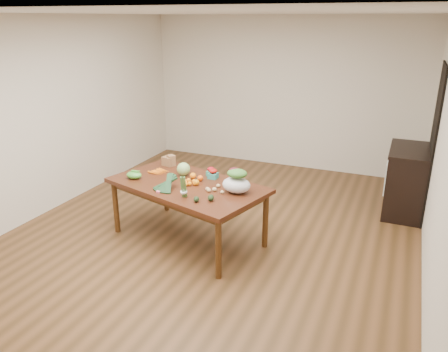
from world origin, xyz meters
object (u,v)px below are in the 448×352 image
at_px(dining_table, 188,212).
at_px(paper_bag, 168,160).
at_px(cabbage, 184,169).
at_px(mandarin_cluster, 189,181).
at_px(kale_bunch, 164,184).
at_px(salad_bag, 236,182).
at_px(asparagus_bundle, 184,187).
at_px(cabinet, 406,181).

distance_m(dining_table, paper_bag, 0.88).
relative_size(cabbage, mandarin_cluster, 0.94).
bearing_deg(cabbage, mandarin_cluster, -51.76).
height_order(cabbage, kale_bunch, cabbage).
bearing_deg(salad_bag, paper_bag, 155.74).
height_order(mandarin_cluster, kale_bunch, kale_bunch).
bearing_deg(dining_table, asparagus_bundle, -51.08).
relative_size(dining_table, salad_bag, 5.67).
distance_m(kale_bunch, salad_bag, 0.84).
bearing_deg(dining_table, mandarin_cluster, -20.44).
height_order(cabinet, mandarin_cluster, cabinet).
xyz_separation_m(dining_table, kale_bunch, (-0.14, -0.29, 0.45)).
bearing_deg(kale_bunch, dining_table, 79.88).
xyz_separation_m(cabbage, kale_bunch, (0.03, -0.53, -0.00)).
bearing_deg(mandarin_cluster, asparagus_bundle, -70.37).
xyz_separation_m(dining_table, salad_bag, (0.65, -0.03, 0.50)).
xyz_separation_m(cabinet, cabbage, (-2.63, -1.72, 0.36)).
height_order(paper_bag, salad_bag, salad_bag).
height_order(dining_table, paper_bag, paper_bag).
xyz_separation_m(cabinet, asparagus_bundle, (-2.29, -2.35, 0.40)).
distance_m(paper_bag, mandarin_cluster, 0.80).
xyz_separation_m(cabinet, mandarin_cluster, (-2.42, -1.99, 0.32)).
height_order(paper_bag, asparagus_bundle, asparagus_bundle).
xyz_separation_m(cabinet, kale_bunch, (-2.59, -2.25, 0.36)).
distance_m(paper_bag, cabbage, 0.46).
height_order(cabbage, salad_bag, salad_bag).
height_order(asparagus_bundle, salad_bag, salad_bag).
height_order(mandarin_cluster, asparagus_bundle, asparagus_bundle).
relative_size(paper_bag, mandarin_cluster, 1.16).
bearing_deg(salad_bag, dining_table, 177.30).
distance_m(cabbage, salad_bag, 0.88).
xyz_separation_m(mandarin_cluster, asparagus_bundle, (0.13, -0.37, 0.08)).
bearing_deg(kale_bunch, asparagus_bundle, -1.92).
bearing_deg(kale_bunch, mandarin_cluster, 72.07).
xyz_separation_m(kale_bunch, salad_bag, (0.80, 0.26, 0.05)).
relative_size(mandarin_cluster, kale_bunch, 0.45).
bearing_deg(asparagus_bundle, paper_bag, 144.40).
xyz_separation_m(cabbage, asparagus_bundle, (0.34, -0.63, 0.04)).
bearing_deg(salad_bag, cabbage, 161.80).
bearing_deg(cabinet, cabbage, -146.78).
relative_size(paper_bag, salad_bag, 0.63).
relative_size(kale_bunch, salad_bag, 1.20).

